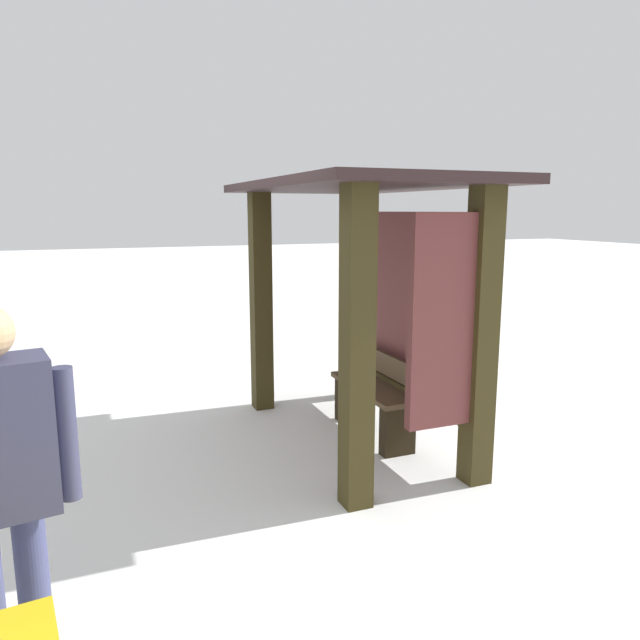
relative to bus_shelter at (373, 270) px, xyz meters
The scene contains 3 objects.
ground_plane 1.56m from the bus_shelter, 117.99° to the right, with size 60.00×60.00×0.00m, color white.
bus_shelter is the anchor object (origin of this frame).
bench_left_inside 1.20m from the bus_shelter, 133.39° to the left, with size 1.15×0.35×0.76m.
Camera 1 is at (4.71, -2.21, 2.06)m, focal length 33.44 mm.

